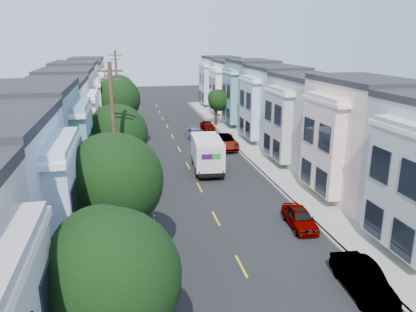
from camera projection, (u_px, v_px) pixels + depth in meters
ground at (216, 219)px, 26.91m from camera, size 160.00×160.00×0.00m
road_slab at (183, 157)px, 41.02m from camera, size 12.00×70.00×0.02m
curb_left at (122, 160)px, 39.82m from camera, size 0.30×70.00×0.15m
curb_right at (241, 153)px, 42.18m from camera, size 0.30×70.00×0.15m
sidewalk_left at (109, 160)px, 39.56m from camera, size 2.60×70.00×0.15m
sidewalk_right at (253, 152)px, 42.43m from camera, size 2.60×70.00×0.15m
centerline at (183, 157)px, 41.02m from camera, size 0.12×70.00×0.01m
townhouse_row_left at (68, 163)px, 38.84m from camera, size 5.00×70.00×8.50m
townhouse_row_right at (287, 151)px, 43.19m from camera, size 5.00×70.00×8.50m
tree_a at (108, 279)px, 12.07m from camera, size 4.24×4.24×6.75m
tree_b at (112, 182)px, 19.34m from camera, size 4.70×4.70×7.30m
tree_c at (116, 135)px, 30.24m from camera, size 4.63×4.63×6.92m
tree_d at (117, 99)px, 41.80m from camera, size 4.70×4.70×7.86m
tree_e at (118, 93)px, 54.39m from camera, size 4.70×4.70×6.94m
tree_far_r at (218, 101)px, 54.71m from camera, size 2.96×2.96×5.00m
utility_pole_near at (114, 141)px, 26.13m from camera, size 1.60×0.26×10.00m
utility_pole_far at (117, 92)px, 50.59m from camera, size 1.60×0.26×10.00m
fedex_truck at (207, 152)px, 36.48m from camera, size 2.44×6.35×3.05m
lead_sedan at (196, 135)px, 47.82m from camera, size 2.29×4.39×1.26m
parked_left_b at (149, 286)px, 18.34m from camera, size 1.69×4.31×1.41m
parked_left_c at (141, 218)px, 25.57m from camera, size 1.87×4.22×1.25m
parked_left_d at (135, 161)px, 37.54m from camera, size 1.78×4.01×1.27m
parked_right_a at (363, 279)px, 18.89m from camera, size 1.78×4.27×1.39m
parked_right_b at (300, 218)px, 25.55m from camera, size 1.75×3.99×1.26m
parked_right_c at (225, 142)px, 44.01m from camera, size 2.86×5.57×1.51m
parked_right_d at (208, 126)px, 52.60m from camera, size 1.57×3.87×1.24m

